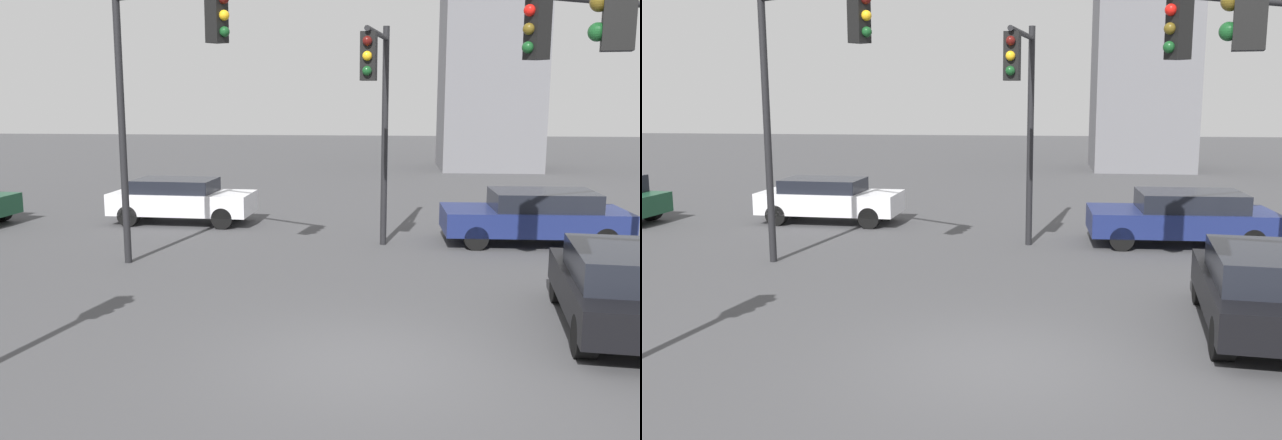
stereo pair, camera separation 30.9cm
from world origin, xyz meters
TOP-DOWN VIEW (x-y plane):
  - ground_plane at (0.00, 0.00)m, footprint 107.83×107.83m
  - traffic_light_0 at (0.05, 6.85)m, footprint 0.63×2.99m
  - traffic_light_1 at (4.25, 3.95)m, footprint 3.26×2.25m
  - traffic_light_4 at (-4.35, 4.92)m, footprint 2.91×1.90m
  - car_1 at (-5.71, 10.63)m, footprint 4.21×1.93m
  - car_2 at (4.10, 8.59)m, footprint 4.60×2.05m
  - car_4 at (4.04, 1.79)m, footprint 2.22×4.33m

SIDE VIEW (x-z plane):
  - ground_plane at x=0.00m, z-range 0.00..0.00m
  - car_1 at x=-5.71m, z-range 0.05..1.36m
  - car_2 at x=4.10m, z-range 0.04..1.40m
  - car_4 at x=4.04m, z-range 0.04..1.44m
  - traffic_light_0 at x=0.05m, z-range 1.10..6.50m
  - traffic_light_1 at x=4.25m, z-range 1.25..6.83m
  - traffic_light_4 at x=-4.35m, z-range 1.28..7.26m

